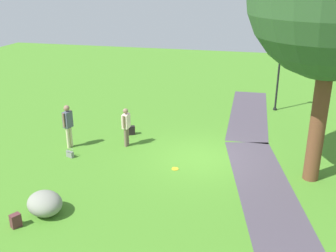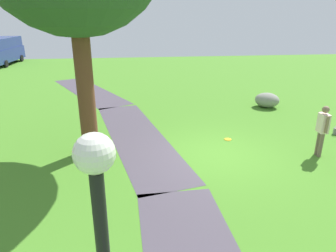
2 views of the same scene
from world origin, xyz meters
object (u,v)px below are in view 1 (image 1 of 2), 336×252
handbag_on_grass (70,154)px  backpack_by_boulder (16,221)px  lawn_boulder (45,203)px  frisbee_on_grass (175,169)px  woman_with_handbag (68,123)px  man_near_boulder (126,124)px  lamp_post (279,70)px  spare_backpack_on_lawn (132,130)px

handbag_on_grass → backpack_by_boulder: backpack_by_boulder is taller
handbag_on_grass → backpack_by_boulder: 4.61m
lawn_boulder → frisbee_on_grass: 4.89m
woman_with_handbag → handbag_on_grass: woman_with_handbag is taller
man_near_boulder → lawn_boulder: bearing=-7.1°
lawn_boulder → woman_with_handbag: (-4.67, -1.57, 0.72)m
lamp_post → lawn_boulder: bearing=-30.0°
handbag_on_grass → frisbee_on_grass: (0.03, 4.24, -0.13)m
backpack_by_boulder → frisbee_on_grass: size_ratio=1.56×
lamp_post → lawn_boulder: size_ratio=2.40×
lawn_boulder → handbag_on_grass: 3.95m
lawn_boulder → backpack_by_boulder: bearing=-31.5°
lamp_post → spare_backpack_on_lawn: lamp_post is taller
lamp_post → spare_backpack_on_lawn: (5.10, -6.29, -1.99)m
spare_backpack_on_lawn → handbag_on_grass: bearing=-29.2°
man_near_boulder → handbag_on_grass: 2.53m
handbag_on_grass → spare_backpack_on_lawn: (-2.84, 1.59, 0.05)m
man_near_boulder → frisbee_on_grass: size_ratio=6.41×
woman_with_handbag → lamp_post: bearing=130.3°
lawn_boulder → spare_backpack_on_lawn: bearing=176.0°
handbag_on_grass → spare_backpack_on_lawn: spare_backpack_on_lawn is taller
spare_backpack_on_lawn → frisbee_on_grass: bearing=42.8°
handbag_on_grass → spare_backpack_on_lawn: size_ratio=0.89×
spare_backpack_on_lawn → lawn_boulder: bearing=-4.0°
lawn_boulder → spare_backpack_on_lawn: 6.63m
lamp_post → woman_with_handbag: 10.97m
lawn_boulder → woman_with_handbag: size_ratio=0.81×
lawn_boulder → frisbee_on_grass: bearing=140.3°
spare_backpack_on_lawn → frisbee_on_grass: spare_backpack_on_lawn is taller
lawn_boulder → frisbee_on_grass: lawn_boulder is taller
woman_with_handbag → backpack_by_boulder: 5.63m
man_near_boulder → spare_backpack_on_lawn: size_ratio=4.10×
woman_with_handbag → frisbee_on_grass: 4.89m
man_near_boulder → frisbee_on_grass: man_near_boulder is taller
backpack_by_boulder → lamp_post: bearing=149.9°
lamp_post → handbag_on_grass: size_ratio=9.93×
handbag_on_grass → backpack_by_boulder: size_ratio=0.89×
lamp_post → man_near_boulder: size_ratio=2.16×
lawn_boulder → woman_with_handbag: 4.98m
woman_with_handbag → man_near_boulder: woman_with_handbag is taller
lamp_post → frisbee_on_grass: bearing=-24.6°
woman_with_handbag → spare_backpack_on_lawn: bearing=133.7°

